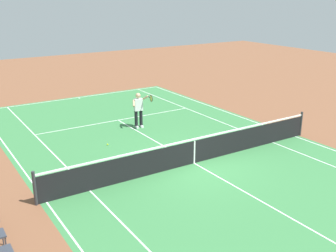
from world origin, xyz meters
name	(u,v)px	position (x,y,z in m)	size (l,w,h in m)	color
ground_plane	(194,163)	(0.00, 0.00, 0.00)	(60.00, 60.00, 0.00)	brown
court_slab	(194,163)	(0.00, 0.00, 0.00)	(24.20, 11.40, 0.00)	#387A42
court_line_markings	(194,163)	(0.00, 0.00, 0.00)	(23.85, 11.05, 0.01)	white
tennis_net	(194,151)	(0.00, 0.00, 0.49)	(0.10, 11.70, 1.08)	#2D2D33
tennis_player_near	(139,108)	(4.83, -0.34, 0.93)	(1.13, 0.77, 1.70)	black
tennis_ball	(108,144)	(3.46, 1.91, 0.03)	(0.07, 0.07, 0.07)	#CCE01E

